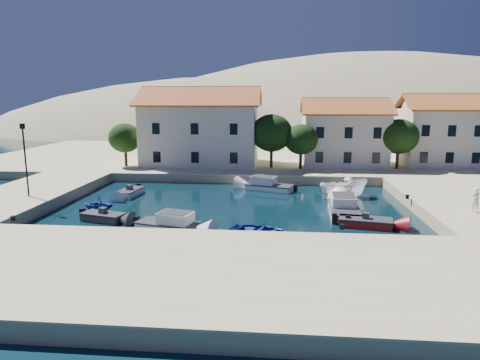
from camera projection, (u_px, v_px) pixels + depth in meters
The scene contains 23 objects.
ground at pixel (217, 245), 27.58m from camera, with size 400.00×400.00×0.00m, color black.
quay_south at pixel (200, 275), 21.61m from camera, with size 52.00×12.00×1.00m, color #C5B287.
quay_east at pixel (479, 206), 35.45m from camera, with size 11.00×20.00×1.00m, color #C5B287.
quay_west at pixel (26, 196), 38.95m from camera, with size 8.00×20.00×1.00m, color #C5B287.
quay_north at pixel (266, 158), 64.48m from camera, with size 80.00×36.00×1.00m, color #C5B287.
hills at pixel (325, 192), 151.07m from camera, with size 254.00×176.00×99.00m.
building_left at pixel (201, 125), 54.38m from camera, with size 14.70×9.45×9.70m.
building_mid at pixel (344, 131), 53.90m from camera, with size 10.50×8.40×8.30m.
building_right at pixel (439, 129), 53.77m from camera, with size 9.45×8.40×8.80m.
trees at pixel (284, 136), 51.17m from camera, with size 37.30×5.30×6.45m.
lamppost at pixel (25, 153), 36.06m from camera, with size 0.35×0.25×6.22m.
bollards at pixel (263, 213), 30.90m from camera, with size 29.36×9.56×0.30m.
motorboat_grey_sw at pixel (103, 217), 32.88m from camera, with size 3.63×2.34×1.25m.
cabin_cruiser_south at pixel (168, 224), 30.42m from camera, with size 4.83×3.04×1.60m.
rowboat_south at pixel (262, 236), 29.26m from camera, with size 3.19×4.47×0.93m, color navy.
motorboat_red_se at pixel (365, 223), 31.43m from camera, with size 4.07×2.41×1.25m.
cabin_cruiser_east at pixel (344, 208), 34.74m from camera, with size 2.64×5.80×1.60m.
boat_east at pixel (343, 198), 40.58m from camera, with size 1.84×4.90×1.89m, color white.
motorboat_white_ne at pixel (345, 188), 43.76m from camera, with size 2.32×3.45×1.25m.
rowboat_west at pixel (99, 211), 35.91m from camera, with size 2.34×2.71×1.43m, color navy.
motorboat_white_west at pixel (130, 193), 41.41m from camera, with size 1.91×3.69×1.25m.
cabin_cruiser_north at pixel (269, 186), 43.78m from camera, with size 5.14×3.44×1.60m.
pedestrian at pixel (476, 200), 31.46m from camera, with size 0.67×0.44×1.84m, color silver.
Camera 1 is at (3.84, -26.06, 9.27)m, focal length 32.00 mm.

